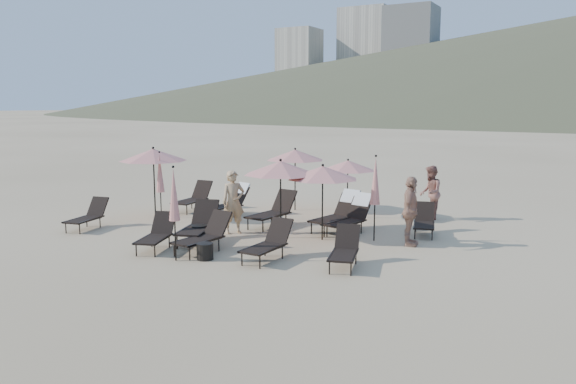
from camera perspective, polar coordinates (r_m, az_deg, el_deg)
The scene contains 27 objects.
ground at distance 14.16m, azimuth -4.55°, elevation -6.49°, with size 800.00×800.00×0.00m, color #D6BA8C.
hotel_skyline at distance 300.86m, azimuth 9.35°, elevation 12.54°, with size 109.00×82.00×55.00m.
lounger_0 at distance 18.15m, azimuth -19.65°, elevation -2.24°, with size 0.87×1.63×0.89m.
lounger_1 at distance 15.05m, azimuth -13.21°, elevation -4.14°, with size 1.08×1.67×0.90m.
lounger_2 at distance 15.63m, azimuth -9.07°, elevation -3.24°, with size 1.25×1.98×1.07m.
lounger_3 at distance 14.56m, azimuth -8.52°, elevation -4.29°, with size 0.82×1.75×0.97m.
lounger_4 at distance 13.69m, azimuth -2.02°, elevation -5.13°, with size 0.66×1.63×0.93m.
lounger_5 at distance 13.20m, azimuth 5.78°, elevation -5.79°, with size 0.97×1.63×0.88m.
lounger_6 at distance 20.36m, azimuth -9.57°, elevation -0.55°, with size 0.78×1.79×1.00m.
lounger_7 at distance 19.16m, azimuth -5.96°, elevation -0.91°, with size 1.07×1.84×1.08m.
lounger_8 at distance 17.43m, azimuth -1.53°, elevation -1.89°, with size 0.94×1.93×1.07m.
lounger_9 at distance 16.97m, azimuth 5.13°, elevation -2.02°, with size 1.03×1.95×1.16m.
lounger_10 at distance 16.58m, azimuth 6.38°, elevation -2.36°, with size 1.00×1.90×1.13m.
lounger_11 at distance 16.83m, azimuth 13.67°, elevation -2.85°, with size 0.93×1.60×0.87m.
umbrella_open_0 at distance 19.07m, azimuth -13.53°, elevation 3.68°, with size 2.22×2.22×2.39m.
umbrella_open_1 at distance 15.69m, azimuth -0.76°, elevation 2.47°, with size 2.10×2.10×2.26m.
umbrella_open_2 at distance 15.48m, azimuth 3.54°, elevation 1.97°, with size 1.99×1.99×2.14m.
umbrella_open_3 at distance 19.99m, azimuth 0.73°, elevation 3.78°, with size 2.09×2.09×2.25m.
umbrella_open_4 at distance 18.68m, azimuth 6.10°, elevation 2.69°, with size 1.85×1.85×1.99m.
umbrella_closed_0 at distance 13.63m, azimuth -11.51°, elevation -0.29°, with size 0.27×0.27×2.32m.
umbrella_closed_1 at distance 15.53m, azimuth 8.86°, elevation 1.09°, with size 0.28×0.28×2.40m.
umbrella_closed_2 at distance 18.33m, azimuth -12.89°, elevation 1.89°, with size 0.27×0.27×2.30m.
side_table_0 at distance 15.71m, azimuth -9.00°, elevation -4.18°, with size 0.44×0.44×0.46m, color black.
side_table_1 at distance 13.90m, azimuth -8.43°, elevation -5.99°, with size 0.41×0.41×0.41m, color black.
beachgoer_a at distance 16.48m, azimuth -5.57°, elevation -1.03°, with size 0.68×0.44×1.86m, color tan.
beachgoer_b at distance 19.02m, azimuth 14.26°, elevation -0.07°, with size 0.87×0.67×1.78m, color #9A5F4F.
beachgoer_c at distance 15.30m, azimuth 12.31°, elevation -1.93°, with size 1.10×0.46×1.87m, color tan.
Camera 1 is at (7.55, -11.39, 3.72)m, focal length 35.00 mm.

